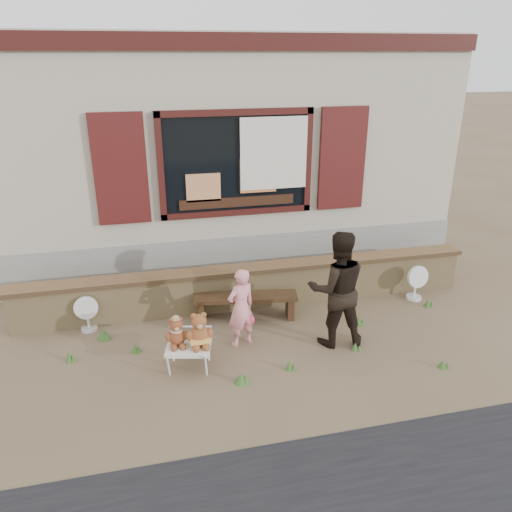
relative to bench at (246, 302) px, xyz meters
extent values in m
plane|color=brown|center=(0.16, -0.60, -0.28)|extent=(80.00, 80.00, 0.00)
cube|color=#9E9480|center=(0.16, 3.90, 2.12)|extent=(8.00, 5.00, 3.20)
cube|color=gray|center=(0.16, 3.90, 0.12)|extent=(8.04, 5.04, 0.80)
cube|color=black|center=(0.16, 1.37, 1.77)|extent=(2.30, 0.04, 1.50)
cube|color=#371210|center=(0.16, 1.35, 2.57)|extent=(2.50, 0.08, 0.10)
cube|color=#371210|center=(0.16, 1.35, 0.97)|extent=(2.50, 0.08, 0.10)
cube|color=#371210|center=(-1.04, 1.35, 1.77)|extent=(0.10, 0.08, 1.70)
cube|color=#371210|center=(1.36, 1.35, 1.77)|extent=(0.10, 0.08, 1.70)
cube|color=#340E0E|center=(-1.64, 1.34, 1.77)|extent=(0.80, 0.07, 1.70)
cube|color=#340E0E|center=(1.96, 1.34, 1.77)|extent=(0.80, 0.07, 1.70)
cube|color=silver|center=(0.76, 1.30, 1.92)|extent=(1.10, 0.02, 1.15)
cube|color=#371210|center=(0.16, 1.38, 3.57)|extent=(8.00, 0.12, 0.25)
cube|color=black|center=(0.16, 1.34, 1.15)|extent=(1.90, 0.06, 0.16)
cube|color=tan|center=(-0.39, 1.34, 1.42)|extent=(0.55, 0.06, 0.45)
cube|color=#E08447|center=(0.51, 1.34, 1.57)|extent=(0.60, 0.06, 0.55)
cube|color=tan|center=(0.16, 0.40, 0.02)|extent=(7.00, 0.30, 0.60)
cube|color=brown|center=(0.16, 0.40, 0.35)|extent=(7.10, 0.36, 0.07)
cube|color=#301E10|center=(0.00, 0.00, 0.08)|extent=(1.55, 0.55, 0.06)
cube|color=#301E10|center=(-0.66, 0.10, -0.12)|extent=(0.14, 0.30, 0.32)
cube|color=#301E10|center=(0.66, -0.10, -0.12)|extent=(0.14, 0.30, 0.32)
cube|color=silver|center=(-0.95, -1.06, 0.03)|extent=(0.64, 0.59, 0.04)
cylinder|color=silver|center=(-1.22, -1.21, -0.14)|extent=(0.03, 0.03, 0.29)
cylinder|color=silver|center=(-0.78, -1.32, -0.14)|extent=(0.03, 0.03, 0.29)
cylinder|color=silver|center=(-1.13, -0.81, -0.14)|extent=(0.03, 0.03, 0.29)
cylinder|color=silver|center=(-0.68, -0.91, -0.14)|extent=(0.03, 0.03, 0.29)
imported|color=pink|center=(-0.20, -0.66, 0.27)|extent=(0.47, 0.40, 1.11)
imported|color=black|center=(1.04, -0.91, 0.53)|extent=(0.86, 0.71, 1.62)
cylinder|color=silver|center=(-2.26, 0.20, -0.26)|extent=(0.23, 0.23, 0.04)
cylinder|color=silver|center=(-2.26, 0.20, -0.12)|extent=(0.04, 0.04, 0.29)
cylinder|color=silver|center=(-2.26, 0.20, 0.09)|extent=(0.34, 0.13, 0.34)
cylinder|color=silver|center=(2.79, 0.01, -0.26)|extent=(0.25, 0.25, 0.04)
cylinder|color=silver|center=(2.79, 0.01, -0.11)|extent=(0.04, 0.04, 0.31)
cylinder|color=silver|center=(2.79, 0.01, 0.12)|extent=(0.37, 0.15, 0.36)
cone|color=#395D25|center=(2.16, -1.80, -0.23)|extent=(0.12, 0.12, 0.11)
cone|color=#395D25|center=(-0.38, -1.52, -0.22)|extent=(0.18, 0.18, 0.13)
cone|color=#395D25|center=(1.25, -1.17, -0.23)|extent=(0.10, 0.10, 0.11)
cone|color=#395D25|center=(2.86, -0.28, -0.21)|extent=(0.11, 0.11, 0.14)
cone|color=#395D25|center=(-1.62, -0.55, -0.22)|extent=(0.12, 0.12, 0.13)
cone|color=#395D25|center=(1.57, -0.55, -0.23)|extent=(0.15, 0.15, 0.11)
cone|color=#395D25|center=(0.26, -1.39, -0.22)|extent=(0.11, 0.11, 0.13)
cone|color=#395D25|center=(-2.45, -0.57, -0.21)|extent=(0.10, 0.10, 0.16)
cone|color=#395D25|center=(-2.05, -0.11, -0.21)|extent=(0.18, 0.18, 0.16)
camera|label=1|loc=(-1.36, -6.43, 3.42)|focal=35.00mm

